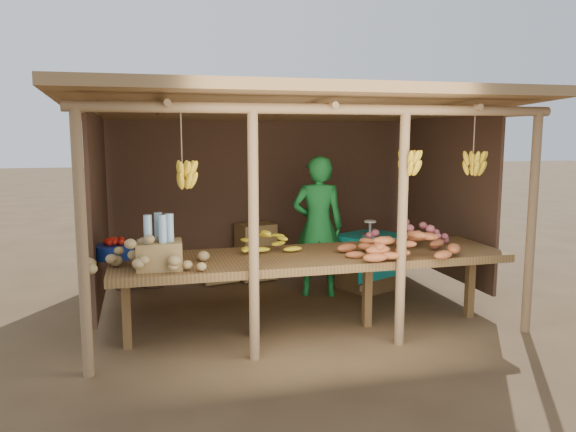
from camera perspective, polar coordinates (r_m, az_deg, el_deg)
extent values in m
plane|color=brown|center=(6.69, 0.00, -8.93)|extent=(60.00, 60.00, 0.00)
cylinder|color=#92704B|center=(4.79, -20.19, -2.84)|extent=(0.09, 0.09, 2.20)
cylinder|color=#92704B|center=(6.05, 23.51, -0.79)|extent=(0.09, 0.09, 2.20)
cylinder|color=#92704B|center=(7.75, -18.13, 1.35)|extent=(0.09, 0.09, 2.20)
cylinder|color=#92704B|center=(8.58, 11.10, 2.24)|extent=(0.09, 0.09, 2.20)
cylinder|color=#92704B|center=(4.85, -3.51, -2.19)|extent=(0.09, 0.09, 2.20)
cylinder|color=#92704B|center=(5.30, 11.51, -1.45)|extent=(0.09, 0.09, 2.20)
cylinder|color=#92704B|center=(4.96, 4.47, 10.78)|extent=(4.40, 0.09, 0.09)
cylinder|color=#92704B|center=(7.86, -2.81, 9.88)|extent=(4.40, 0.09, 0.09)
cube|color=#9E764A|center=(6.40, 0.00, 11.05)|extent=(4.70, 3.50, 0.28)
cube|color=#4E3324|center=(7.87, -2.73, 2.66)|extent=(4.20, 0.04, 1.98)
cube|color=#4E3324|center=(6.45, -18.66, 0.98)|extent=(0.04, 2.40, 1.98)
cube|color=#4E3324|center=(7.42, 15.34, 2.03)|extent=(0.04, 2.40, 1.98)
cube|color=brown|center=(5.61, 2.46, -4.29)|extent=(3.90, 1.05, 0.08)
cube|color=brown|center=(5.48, -16.10, -9.25)|extent=(0.08, 0.08, 0.72)
cube|color=brown|center=(5.57, -3.54, -8.64)|extent=(0.08, 0.08, 0.72)
cube|color=brown|center=(5.91, 8.06, -7.71)|extent=(0.08, 0.08, 0.72)
cube|color=brown|center=(6.46, 17.99, -6.67)|extent=(0.08, 0.08, 0.72)
cylinder|color=navy|center=(5.67, -17.24, -3.45)|extent=(0.37, 0.37, 0.13)
cube|color=olive|center=(5.11, -12.92, -3.88)|extent=(0.41, 0.33, 0.25)
imported|color=#1A792F|center=(6.88, 3.05, -1.07)|extent=(0.71, 0.56, 1.73)
cube|color=brown|center=(7.38, 8.31, -4.82)|extent=(0.87, 0.82, 0.64)
cube|color=#0E9A99|center=(7.31, 8.37, -2.14)|extent=(0.97, 0.92, 0.06)
cube|color=olive|center=(7.74, -3.27, -4.96)|extent=(0.56, 0.49, 0.38)
cube|color=olive|center=(7.66, -3.29, -2.20)|extent=(0.56, 0.49, 0.38)
cube|color=olive|center=(7.65, -7.12, -5.16)|extent=(0.56, 0.49, 0.38)
ellipsoid|color=#4E3324|center=(7.59, -16.20, -5.45)|extent=(0.38, 0.38, 0.51)
ellipsoid|color=#4E3324|center=(7.58, -13.58, -5.35)|extent=(0.38, 0.38, 0.51)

